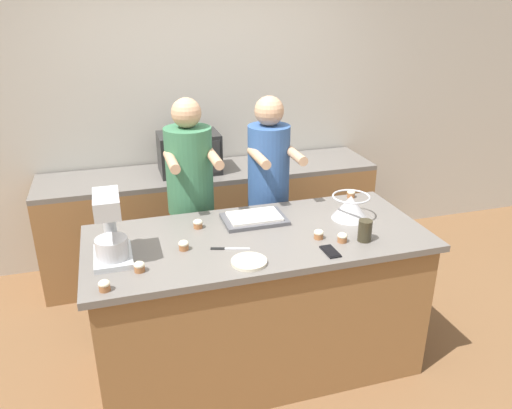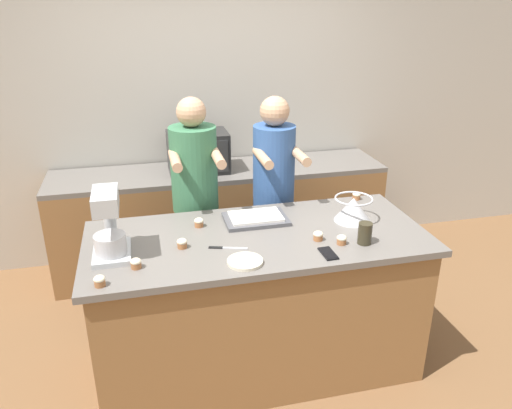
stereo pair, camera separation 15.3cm
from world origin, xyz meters
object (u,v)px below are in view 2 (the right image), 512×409
small_plate (245,262)px  cupcake_3 (182,243)px  baking_tray (256,218)px  cupcake_1 (199,222)px  drinking_glass (365,233)px  cupcake_4 (356,196)px  cupcake_6 (100,281)px  knife (225,248)px  person_left (196,208)px  cupcake_5 (342,240)px  mixing_bowl (353,208)px  cupcake_0 (318,236)px  cell_phone (328,253)px  microwave_oven (198,152)px  person_right (274,201)px  cupcake_2 (136,263)px  stand_mixer (109,228)px

small_plate → cupcake_3: 0.40m
baking_tray → cupcake_1: 0.36m
drinking_glass → cupcake_4: 0.67m
drinking_glass → cupcake_6: drinking_glass is taller
drinking_glass → knife: 0.80m
person_left → knife: (0.07, -0.77, 0.07)m
baking_tray → cupcake_4: 0.79m
cupcake_4 → cupcake_5: (-0.36, -0.61, 0.00)m
baking_tray → cupcake_1: size_ratio=6.93×
knife → mixing_bowl: bearing=12.5°
small_plate → cupcake_0: cupcake_0 is taller
cell_phone → cupcake_5: bearing=39.4°
microwave_oven → cupcake_4: bearing=-45.1°
cupcake_1 → person_left: bearing=85.6°
person_left → cupcake_1: size_ratio=29.01×
person_right → cupcake_2: bearing=-138.4°
cupcake_0 → cupcake_1: size_ratio=1.00×
drinking_glass → cupcake_3: size_ratio=2.23×
cell_phone → cupcake_1: cupcake_1 is taller
small_plate → drinking_glass: bearing=5.1°
person_left → cupcake_1: bearing=-94.4°
cupcake_0 → cupcake_4: (0.48, 0.53, 0.00)m
cell_phone → small_plate: small_plate is taller
cell_phone → cupcake_0: cupcake_0 is taller
cell_phone → small_plate: (-0.46, 0.01, 0.00)m
person_left → cupcake_4: bearing=-13.5°
stand_mixer → cupcake_2: 0.25m
drinking_glass → cupcake_3: 1.04m
small_plate → cupcake_3: cupcake_3 is taller
cupcake_6 → cupcake_5: bearing=6.0°
person_right → baking_tray: bearing=-118.3°
person_left → cupcake_4: size_ratio=29.01×
cupcake_6 → cupcake_0: bearing=10.3°
knife → cupcake_2: 0.50m
cupcake_6 → stand_mixer: bearing=80.8°
baking_tray → cell_phone: (0.28, -0.52, -0.01)m
cupcake_5 → cupcake_3: bearing=169.3°
knife → cupcake_0: 0.54m
cupcake_3 → cupcake_4: size_ratio=1.00×
cupcake_0 → cupcake_5: same height
cell_phone → cupcake_4: size_ratio=2.57×
microwave_oven → drinking_glass: (0.74, -1.61, -0.06)m
person_left → baking_tray: (0.32, -0.45, 0.08)m
person_right → cupcake_6: 1.54m
small_plate → cupcake_1: 0.54m
baking_tray → cell_phone: 0.59m
cupcake_0 → cupcake_2: same height
cupcake_0 → cupcake_5: size_ratio=1.00×
stand_mixer → mixing_bowl: size_ratio=1.58×
cupcake_6 → person_right: bearing=41.1°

